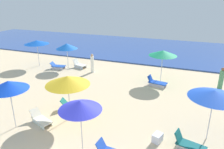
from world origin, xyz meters
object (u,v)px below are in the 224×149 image
Objects in this scene: umbrella_0 at (80,105)px; lounge_chair_5_0 at (41,119)px; lounge_chair_6_0 at (189,144)px; umbrella_2 at (67,46)px; umbrella_5 at (8,85)px; lounge_chair_3_0 at (156,82)px; umbrella_8 at (37,42)px; beachgoer_2 at (92,64)px; cooler_box_1 at (157,138)px; umbrella_6 at (214,94)px; lounge_chair_2_1 at (79,65)px; lounge_chair_7_0 at (72,105)px; umbrella_7 at (68,80)px; umbrella_3 at (163,53)px; beachgoer_0 at (221,79)px; lounge_chair_2_0 at (58,66)px.

umbrella_0 reaches higher than lounge_chair_5_0.
umbrella_2 is at bearing 68.99° from lounge_chair_6_0.
umbrella_5 is (-4.22, 0.34, 0.13)m from umbrella_0.
umbrella_8 is (-11.84, 0.85, 2.11)m from lounge_chair_3_0.
beachgoer_2 reaches higher than cooler_box_1.
lounge_chair_3_0 is 7.36m from lounge_chair_6_0.
lounge_chair_5_0 is 9.01m from umbrella_6.
lounge_chair_2_1 is at bearing -115.37° from cooler_box_1.
lounge_chair_2_1 reaches higher than cooler_box_1.
umbrella_2 is at bearing 7.13° from umbrella_8.
umbrella_6 is 1.51× the size of beachgoer_2.
umbrella_0 is 9.12m from lounge_chair_3_0.
lounge_chair_5_0 is 1.02× the size of lounge_chair_7_0.
lounge_chair_6_0 is 7.04m from lounge_chair_7_0.
beachgoer_2 is at bearing 106.50° from umbrella_7.
beachgoer_2 is (-2.23, 7.54, -1.53)m from umbrella_7.
umbrella_6 is at bearing -29.69° from umbrella_2.
umbrella_3 reaches higher than lounge_chair_7_0.
umbrella_8 is (-10.01, 9.55, 0.05)m from umbrella_0.
cooler_box_1 is at bearing -160.07° from lounge_chair_3_0.
lounge_chair_5_0 is at bearing 155.72° from lounge_chair_3_0.
umbrella_8 reaches higher than lounge_chair_3_0.
beachgoer_0 is 10.62m from beachgoer_2.
umbrella_2 is 0.93× the size of umbrella_3.
umbrella_7 reaches higher than lounge_chair_6_0.
umbrella_2 is 1.61× the size of lounge_chair_6_0.
lounge_chair_2_1 is 0.94× the size of lounge_chair_6_0.
beachgoer_2 is (-1.78, 6.54, 0.58)m from lounge_chair_7_0.
umbrella_5 is (3.52, -9.05, 2.19)m from lounge_chair_2_0.
umbrella_7 is at bearing -30.62° from lounge_chair_5_0.
umbrella_6 is (11.27, -7.47, 2.13)m from lounge_chair_2_1.
umbrella_2 is 0.95× the size of umbrella_8.
umbrella_5 is 1.05× the size of umbrella_8.
umbrella_8 is 1.53× the size of beachgoer_0.
umbrella_3 is at bearing -10.29° from lounge_chair_5_0.
beachgoer_0 is at bearing -66.47° from lounge_chair_3_0.
umbrella_2 is 1.45× the size of beachgoer_0.
lounge_chair_2_0 is 0.56× the size of umbrella_7.
umbrella_8 is at bearing -23.87° from beachgoer_0.
umbrella_5 is at bearing -60.15° from cooler_box_1.
beachgoer_2 is (5.82, 0.16, -1.55)m from umbrella_8.
cooler_box_1 is (7.27, -7.86, -0.62)m from beachgoer_2.
umbrella_5 is at bearing -57.84° from umbrella_8.
umbrella_3 is 7.53m from umbrella_6.
lounge_chair_5_0 is at bearing 117.37° from beachgoer_2.
beachgoer_0 is at bearing 42.47° from umbrella_7.
umbrella_0 is 4.17m from cooler_box_1.
lounge_chair_6_0 is (-0.82, -1.13, -2.18)m from umbrella_6.
lounge_chair_3_0 is at bearing -89.58° from lounge_chair_2_1.
umbrella_5 reaches higher than lounge_chair_6_0.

